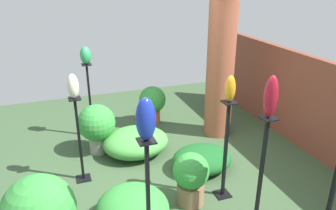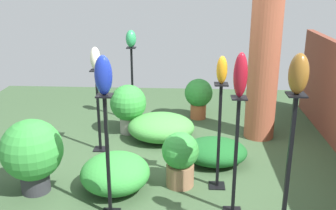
# 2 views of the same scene
# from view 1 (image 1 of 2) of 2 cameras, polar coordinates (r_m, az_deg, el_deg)

# --- Properties ---
(ground_plane) EXTENTS (8.00, 8.00, 0.00)m
(ground_plane) POSITION_cam_1_polar(r_m,az_deg,el_deg) (4.73, -1.25, -13.77)
(ground_plane) COLOR #385133
(brick_wall_back) EXTENTS (5.60, 0.12, 1.55)m
(brick_wall_back) POSITION_cam_1_polar(r_m,az_deg,el_deg) (5.64, 24.80, -0.72)
(brick_wall_back) COLOR brown
(brick_wall_back) RESTS_ON ground
(brick_pillar) EXTENTS (0.48, 0.48, 2.45)m
(brick_pillar) POSITION_cam_1_polar(r_m,az_deg,el_deg) (5.74, 9.09, 6.24)
(brick_pillar) COLOR #9E5138
(brick_pillar) RESTS_ON ground
(pedestal_cobalt) EXTENTS (0.20, 0.20, 1.39)m
(pedestal_cobalt) POSITION_cam_1_polar(r_m,az_deg,el_deg) (3.34, -3.45, -17.55)
(pedestal_cobalt) COLOR black
(pedestal_cobalt) RESTS_ON ground
(pedestal_bronze) EXTENTS (0.20, 0.20, 1.58)m
(pedestal_bronze) POSITION_cam_1_polar(r_m,az_deg,el_deg) (3.74, 26.71, -13.52)
(pedestal_bronze) COLOR black
(pedestal_bronze) RESTS_ON ground
(pedestal_ivory) EXTENTS (0.20, 0.20, 1.25)m
(pedestal_ivory) POSITION_cam_1_polar(r_m,az_deg,el_deg) (4.71, -15.12, -6.54)
(pedestal_ivory) COLOR black
(pedestal_ivory) RESTS_ON ground
(pedestal_amber) EXTENTS (0.20, 0.20, 1.34)m
(pedestal_amber) POSITION_cam_1_polar(r_m,az_deg,el_deg) (4.27, 9.94, -8.50)
(pedestal_amber) COLOR black
(pedestal_amber) RESTS_ON ground
(pedestal_ruby) EXTENTS (0.20, 0.20, 1.36)m
(pedestal_ruby) POSITION_cam_1_polar(r_m,az_deg,el_deg) (3.94, 15.85, -11.85)
(pedestal_ruby) COLOR black
(pedestal_ruby) RESTS_ON ground
(pedestal_jade) EXTENTS (0.20, 0.20, 1.34)m
(pedestal_jade) POSITION_cam_1_polar(r_m,az_deg,el_deg) (5.91, -13.39, 0.15)
(pedestal_jade) COLOR black
(pedestal_jade) RESTS_ON ground
(art_vase_cobalt) EXTENTS (0.17, 0.18, 0.40)m
(art_vase_cobalt) POSITION_cam_1_polar(r_m,az_deg,el_deg) (2.82, -3.89, -2.50)
(art_vase_cobalt) COLOR #192D9E
(art_vase_cobalt) RESTS_ON pedestal_cobalt
(art_vase_ivory) EXTENTS (0.16, 0.15, 0.33)m
(art_vase_ivory) POSITION_cam_1_polar(r_m,az_deg,el_deg) (4.38, -16.20, 3.17)
(art_vase_ivory) COLOR beige
(art_vase_ivory) RESTS_ON pedestal_ivory
(art_vase_amber) EXTENTS (0.13, 0.13, 0.33)m
(art_vase_amber) POSITION_cam_1_polar(r_m,az_deg,el_deg) (3.90, 10.79, 2.80)
(art_vase_amber) COLOR orange
(art_vase_amber) RESTS_ON pedestal_amber
(art_vase_ruby) EXTENTS (0.15, 0.14, 0.46)m
(art_vase_ruby) POSITION_cam_1_polar(r_m,az_deg,el_deg) (3.51, 17.47, 1.36)
(art_vase_ruby) COLOR maroon
(art_vase_ruby) RESTS_ON pedestal_ruby
(art_vase_jade) EXTENTS (0.19, 0.18, 0.30)m
(art_vase_jade) POSITION_cam_1_polar(r_m,az_deg,el_deg) (5.65, -14.17, 8.40)
(art_vase_jade) COLOR #2D9356
(art_vase_jade) RESTS_ON pedestal_jade
(potted_plant_mid_left) EXTENTS (0.46, 0.46, 0.71)m
(potted_plant_mid_left) POSITION_cam_1_polar(r_m,az_deg,el_deg) (4.21, 4.01, -12.35)
(potted_plant_mid_left) COLOR #936B4C
(potted_plant_mid_left) RESTS_ON ground
(potted_plant_walkway_edge) EXTENTS (0.60, 0.60, 0.83)m
(potted_plant_walkway_edge) POSITION_cam_1_polar(r_m,az_deg,el_deg) (5.40, -12.28, -3.41)
(potted_plant_walkway_edge) COLOR gray
(potted_plant_walkway_edge) RESTS_ON ground
(potted_plant_back_center) EXTENTS (0.51, 0.51, 0.75)m
(potted_plant_back_center) POSITION_cam_1_polar(r_m,az_deg,el_deg) (6.34, -2.72, 0.54)
(potted_plant_back_center) COLOR #B25B38
(potted_plant_back_center) RESTS_ON ground
(foliage_bed_east) EXTENTS (0.77, 0.91, 0.34)m
(foliage_bed_east) POSITION_cam_1_polar(r_m,az_deg,el_deg) (5.00, 5.95, -9.34)
(foliage_bed_east) COLOR #195923
(foliage_bed_east) RESTS_ON ground
(foliage_bed_west) EXTENTS (0.88, 0.86, 0.45)m
(foliage_bed_west) POSITION_cam_1_polar(r_m,az_deg,el_deg) (4.00, -6.19, -17.59)
(foliage_bed_west) COLOR #338C38
(foliage_bed_west) RESTS_ON ground
(foliage_bed_center) EXTENTS (0.91, 1.07, 0.43)m
(foliage_bed_center) POSITION_cam_1_polar(r_m,az_deg,el_deg) (5.37, -5.64, -6.42)
(foliage_bed_center) COLOR #479942
(foliage_bed_center) RESTS_ON ground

